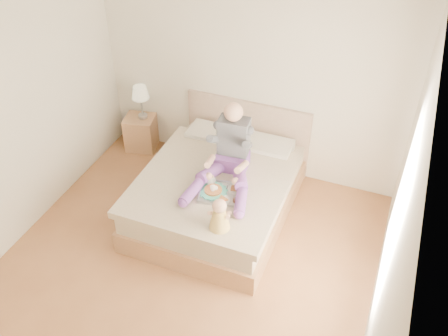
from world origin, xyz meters
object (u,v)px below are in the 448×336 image
at_px(bed, 220,189).
at_px(nightstand, 141,133).
at_px(adult, 229,155).
at_px(tray, 222,191).
at_px(baby, 220,216).

distance_m(bed, nightstand, 1.74).
xyz_separation_m(nightstand, adult, (1.67, -0.81, 0.62)).
xyz_separation_m(nightstand, tray, (1.74, -1.17, 0.39)).
distance_m(bed, adult, 0.57).
relative_size(adult, tray, 1.87).
distance_m(nightstand, tray, 2.13).
relative_size(bed, nightstand, 4.33).
height_order(bed, baby, bed).
height_order(adult, baby, adult).
relative_size(bed, baby, 5.90).
bearing_deg(baby, adult, 103.31).
relative_size(tray, baby, 1.58).
bearing_deg(tray, adult, 87.55).
height_order(bed, tray, bed).
relative_size(nightstand, baby, 1.36).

